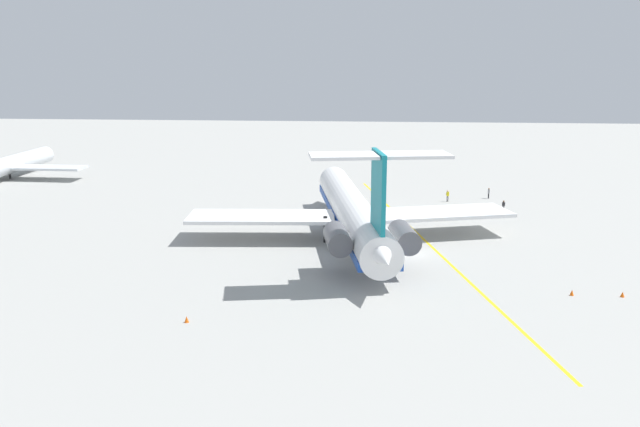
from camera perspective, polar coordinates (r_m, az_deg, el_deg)
ground at (r=78.59m, az=7.78°, el=-3.37°), size 315.08×315.08×0.00m
main_jetliner at (r=81.89m, az=2.87°, el=0.09°), size 46.13×41.00×13.48m
airliner_mid_right at (r=137.56m, az=-24.77°, el=3.81°), size 29.14×28.71×8.74m
ground_crew_near_nose at (r=106.79m, az=10.80°, el=1.61°), size 0.29×0.45×1.83m
ground_crew_near_tail at (r=101.50m, az=15.34°, el=0.73°), size 0.28×0.42×1.74m
ground_crew_portside at (r=110.59m, az=14.15°, el=1.80°), size 0.40×0.27×1.72m
safety_cone_nose at (r=70.26m, az=24.33°, el=-6.27°), size 0.40×0.40×0.55m
safety_cone_wingtip at (r=59.43m, az=-11.27°, el=-8.81°), size 0.40×0.40×0.55m
safety_cone_tail at (r=68.87m, az=20.63°, el=-6.31°), size 0.40×0.40×0.55m
taxiway_centreline at (r=84.25m, az=8.89°, el=-2.26°), size 74.45×16.73×0.01m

